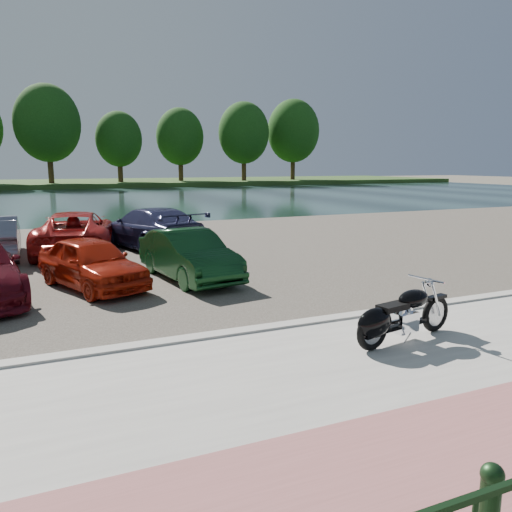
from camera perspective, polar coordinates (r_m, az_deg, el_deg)
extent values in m
plane|color=#595447|center=(8.20, 12.23, -12.16)|extent=(200.00, 200.00, 0.00)
cube|color=#A09D97|center=(7.46, 16.84, -14.32)|extent=(60.00, 6.00, 0.10)
cube|color=#945553|center=(6.50, 25.82, -18.32)|extent=(60.00, 2.00, 0.01)
cube|color=#A09D97|center=(9.76, 5.38, -7.79)|extent=(60.00, 0.30, 0.14)
cube|color=#3C3730|center=(17.96, -8.50, 0.44)|extent=(60.00, 18.00, 0.04)
cube|color=#172A28|center=(46.43, -17.82, 6.16)|extent=(120.00, 40.00, 0.00)
cube|color=#244017|center=(78.29, -20.21, 7.81)|extent=(120.00, 24.00, 0.60)
sphere|color=black|center=(4.47, 25.41, -21.63)|extent=(0.18, 0.18, 0.18)
cylinder|color=#3A2815|center=(70.73, -22.47, 10.06)|extent=(0.70, 0.70, 5.85)
ellipsoid|color=#14370F|center=(70.91, -22.74, 13.83)|extent=(8.19, 8.19, 9.83)
cylinder|color=#3A2815|center=(72.87, -15.27, 9.94)|extent=(0.70, 0.70, 4.50)
ellipsoid|color=#14370F|center=(72.94, -15.41, 12.76)|extent=(6.30, 6.30, 7.56)
cylinder|color=#3A2815|center=(76.05, -8.61, 10.36)|extent=(0.70, 0.70, 4.95)
ellipsoid|color=#14370F|center=(76.15, -8.69, 13.34)|extent=(6.93, 6.93, 8.32)
cylinder|color=#3A2815|center=(76.23, -1.39, 10.64)|extent=(0.70, 0.70, 5.40)
ellipsoid|color=#14370F|center=(76.36, -1.41, 13.89)|extent=(7.56, 7.56, 9.07)
cylinder|color=#3A2815|center=(81.27, 4.23, 10.77)|extent=(0.70, 0.70, 5.85)
ellipsoid|color=#14370F|center=(81.43, 4.28, 14.06)|extent=(8.19, 8.19, 9.83)
torus|color=black|center=(9.70, 19.79, -6.21)|extent=(0.69, 0.25, 0.68)
torus|color=black|center=(8.46, 13.15, -8.29)|extent=(0.69, 0.25, 0.68)
cylinder|color=#B2B2B7|center=(9.70, 19.79, -6.21)|extent=(0.46, 0.15, 0.46)
cylinder|color=#B2B2B7|center=(8.46, 13.15, -8.29)|extent=(0.46, 0.15, 0.46)
cylinder|color=silver|center=(9.45, 19.89, -4.72)|extent=(0.33, 0.11, 0.63)
cylinder|color=silver|center=(9.57, 18.92, -4.49)|extent=(0.33, 0.11, 0.63)
cylinder|color=silver|center=(9.27, 18.85, -2.50)|extent=(0.18, 0.74, 0.04)
sphere|color=silver|center=(9.37, 19.19, -2.89)|extent=(0.19, 0.19, 0.16)
sphere|color=silver|center=(9.42, 19.45, -2.83)|extent=(0.13, 0.13, 0.11)
cube|color=black|center=(9.62, 19.90, -4.44)|extent=(0.47, 0.22, 0.06)
cube|color=black|center=(9.08, 16.68, -7.55)|extent=(1.20, 0.33, 0.08)
cube|color=silver|center=(9.02, 16.50, -7.19)|extent=(0.50, 0.40, 0.34)
cylinder|color=silver|center=(9.04, 16.97, -5.86)|extent=(0.27, 0.22, 0.27)
cylinder|color=silver|center=(8.89, 16.16, -6.09)|extent=(0.27, 0.22, 0.27)
ellipsoid|color=black|center=(9.10, 17.54, -4.68)|extent=(0.74, 0.49, 0.32)
cube|color=black|center=(8.71, 15.36, -5.64)|extent=(0.59, 0.38, 0.10)
ellipsoid|color=black|center=(8.46, 13.41, -7.45)|extent=(0.78, 0.47, 0.50)
cube|color=black|center=(8.45, 13.16, -7.96)|extent=(0.43, 0.25, 0.30)
cylinder|color=silver|center=(8.94, 14.43, -8.13)|extent=(1.10, 0.30, 0.09)
cylinder|color=silver|center=(8.92, 14.46, -7.64)|extent=(1.10, 0.30, 0.09)
cylinder|color=#B2B2B7|center=(8.91, 16.92, -8.93)|extent=(0.05, 0.14, 0.22)
imported|color=#A31D0A|center=(13.17, -18.27, -0.73)|extent=(2.77, 4.05, 1.28)
imported|color=#0E3516|center=(13.54, -7.69, 0.11)|extent=(2.00, 4.20, 1.33)
imported|color=#AA1F1C|center=(18.51, -19.93, 2.58)|extent=(3.21, 5.60, 1.47)
imported|color=#282A4F|center=(18.74, -11.93, 3.16)|extent=(3.46, 5.62, 1.52)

